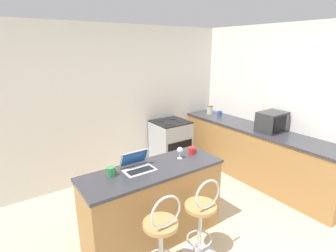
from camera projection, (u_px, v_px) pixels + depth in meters
name	position (u px, v px, depth m)	size (l,w,h in m)	color
ground_plane	(226.00, 251.00, 2.99)	(20.00, 20.00, 0.00)	#BCAD8E
wall_back	(124.00, 103.00, 4.57)	(12.00, 0.06, 2.60)	silver
wall_right	(332.00, 116.00, 3.72)	(0.06, 12.00, 2.60)	silver
breakfast_bar	(154.00, 204.00, 3.09)	(1.66, 0.59, 0.92)	#9E703D
counter_right	(254.00, 153.00, 4.56)	(0.62, 2.99, 0.92)	#9E703D
bar_stool_near	(162.00, 240.00, 2.52)	(0.40, 0.40, 0.98)	silver
bar_stool_far	(201.00, 221.00, 2.79)	(0.40, 0.40, 0.98)	silver
laptop	(137.00, 165.00, 2.92)	(0.34, 0.28, 0.20)	#B7BABF
microwave	(272.00, 122.00, 4.20)	(0.45, 0.34, 0.32)	#2D2D30
stove_range	(171.00, 145.00, 4.94)	(0.62, 0.60, 0.93)	#9EA3A8
mug_blue	(219.00, 113.00, 5.21)	(0.10, 0.08, 0.09)	#2D51AD
wine_glass_tall	(180.00, 151.00, 3.19)	(0.07, 0.07, 0.15)	silver
mug_green	(111.00, 172.00, 2.76)	(0.11, 0.09, 0.10)	#338447
storage_jar	(210.00, 110.00, 5.33)	(0.12, 0.12, 0.17)	silver
mug_red	(192.00, 151.00, 3.34)	(0.10, 0.09, 0.09)	red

